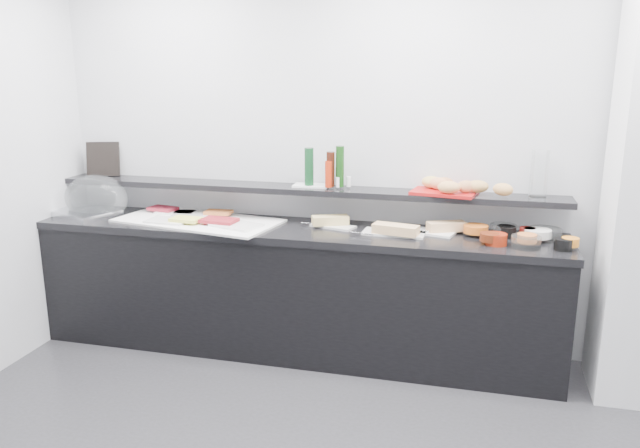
% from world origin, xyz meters
% --- Properties ---
extents(back_wall, '(5.00, 0.02, 2.70)m').
position_xyz_m(back_wall, '(0.00, 2.00, 1.35)').
color(back_wall, silver).
rests_on(back_wall, ground).
extents(buffet_cabinet, '(3.60, 0.60, 0.85)m').
position_xyz_m(buffet_cabinet, '(-0.70, 1.70, 0.42)').
color(buffet_cabinet, black).
rests_on(buffet_cabinet, ground).
extents(counter_top, '(3.62, 0.62, 0.05)m').
position_xyz_m(counter_top, '(-0.70, 1.70, 0.88)').
color(counter_top, black).
rests_on(counter_top, buffet_cabinet).
extents(wall_shelf, '(3.60, 0.25, 0.04)m').
position_xyz_m(wall_shelf, '(-0.70, 1.88, 1.13)').
color(wall_shelf, black).
rests_on(wall_shelf, back_wall).
extents(cloche_base, '(0.60, 0.50, 0.04)m').
position_xyz_m(cloche_base, '(-2.32, 1.67, 0.92)').
color(cloche_base, silver).
rests_on(cloche_base, counter_top).
extents(cloche_dome, '(0.51, 0.36, 0.34)m').
position_xyz_m(cloche_dome, '(-2.22, 1.72, 1.03)').
color(cloche_dome, silver).
rests_on(cloche_dome, cloche_base).
extents(linen_runner, '(1.22, 0.74, 0.01)m').
position_xyz_m(linen_runner, '(-1.40, 1.69, 0.91)').
color(linen_runner, white).
rests_on(linen_runner, counter_top).
extents(platter_meat_a, '(0.30, 0.22, 0.01)m').
position_xyz_m(platter_meat_a, '(-1.65, 1.85, 0.92)').
color(platter_meat_a, white).
rests_on(platter_meat_a, linen_runner).
extents(food_meat_a, '(0.22, 0.17, 0.02)m').
position_xyz_m(food_meat_a, '(-1.75, 1.84, 0.94)').
color(food_meat_a, maroon).
rests_on(food_meat_a, platter_meat_a).
extents(platter_salmon, '(0.37, 0.30, 0.01)m').
position_xyz_m(platter_salmon, '(-1.48, 1.82, 0.92)').
color(platter_salmon, silver).
rests_on(platter_salmon, linen_runner).
extents(food_salmon, '(0.20, 0.13, 0.02)m').
position_xyz_m(food_salmon, '(-1.31, 1.83, 0.94)').
color(food_salmon, '#D0672A').
rests_on(food_salmon, platter_salmon).
extents(platter_cheese, '(0.30, 0.21, 0.01)m').
position_xyz_m(platter_cheese, '(-1.58, 1.58, 0.92)').
color(platter_cheese, white).
rests_on(platter_cheese, linen_runner).
extents(food_cheese, '(0.22, 0.15, 0.02)m').
position_xyz_m(food_cheese, '(-1.44, 1.58, 0.94)').
color(food_cheese, '#F5F25F').
rests_on(food_cheese, platter_cheese).
extents(platter_meat_b, '(0.37, 0.31, 0.01)m').
position_xyz_m(platter_meat_b, '(-1.07, 1.58, 0.92)').
color(platter_meat_b, white).
rests_on(platter_meat_b, linen_runner).
extents(food_meat_b, '(0.25, 0.17, 0.02)m').
position_xyz_m(food_meat_b, '(-1.20, 1.60, 0.94)').
color(food_meat_b, maroon).
rests_on(food_meat_b, platter_meat_b).
extents(sandwich_plate_left, '(0.32, 0.21, 0.01)m').
position_xyz_m(sandwich_plate_left, '(-0.44, 1.77, 0.91)').
color(sandwich_plate_left, silver).
rests_on(sandwich_plate_left, counter_top).
extents(sandwich_food_left, '(0.26, 0.19, 0.06)m').
position_xyz_m(sandwich_food_left, '(-0.46, 1.78, 0.94)').
color(sandwich_food_left, '#D6BB70').
rests_on(sandwich_food_left, sandwich_plate_left).
extents(tongs_left, '(0.16, 0.01, 0.01)m').
position_xyz_m(tongs_left, '(-0.58, 1.76, 0.92)').
color(tongs_left, silver).
rests_on(tongs_left, sandwich_plate_left).
extents(sandwich_plate_mid, '(0.41, 0.19, 0.01)m').
position_xyz_m(sandwich_plate_mid, '(-0.01, 1.69, 0.91)').
color(sandwich_plate_mid, white).
rests_on(sandwich_plate_mid, counter_top).
extents(sandwich_food_mid, '(0.31, 0.16, 0.06)m').
position_xyz_m(sandwich_food_mid, '(0.00, 1.65, 0.94)').
color(sandwich_food_mid, '#DCAD73').
rests_on(sandwich_food_mid, sandwich_plate_mid).
extents(tongs_mid, '(0.16, 0.04, 0.01)m').
position_xyz_m(tongs_mid, '(-0.20, 1.59, 0.92)').
color(tongs_mid, '#B0B2B7').
rests_on(tongs_mid, sandwich_plate_mid).
extents(sandwich_plate_right, '(0.42, 0.26, 0.01)m').
position_xyz_m(sandwich_plate_right, '(0.18, 1.79, 0.91)').
color(sandwich_plate_right, white).
rests_on(sandwich_plate_right, counter_top).
extents(sandwich_food_right, '(0.27, 0.19, 0.06)m').
position_xyz_m(sandwich_food_right, '(0.32, 1.81, 0.94)').
color(sandwich_food_right, '#E0AD75').
rests_on(sandwich_food_right, sandwich_plate_right).
extents(tongs_right, '(0.16, 0.04, 0.01)m').
position_xyz_m(tongs_right, '(0.15, 1.75, 0.92)').
color(tongs_right, '#B2B6B9').
rests_on(tongs_right, sandwich_plate_right).
extents(bowl_glass_fruit, '(0.20, 0.20, 0.07)m').
position_xyz_m(bowl_glass_fruit, '(0.68, 1.84, 0.94)').
color(bowl_glass_fruit, white).
rests_on(bowl_glass_fruit, counter_top).
extents(fill_glass_fruit, '(0.18, 0.18, 0.05)m').
position_xyz_m(fill_glass_fruit, '(0.51, 1.77, 0.95)').
color(fill_glass_fruit, '#C55C1A').
rests_on(fill_glass_fruit, bowl_glass_fruit).
extents(bowl_black_jam, '(0.12, 0.12, 0.07)m').
position_xyz_m(bowl_black_jam, '(0.69, 1.80, 0.94)').
color(bowl_black_jam, black).
rests_on(bowl_black_jam, counter_top).
extents(fill_black_jam, '(0.13, 0.13, 0.05)m').
position_xyz_m(fill_black_jam, '(0.83, 1.79, 0.95)').
color(fill_black_jam, '#4F0D0B').
rests_on(fill_black_jam, bowl_black_jam).
extents(bowl_glass_cream, '(0.26, 0.26, 0.07)m').
position_xyz_m(bowl_glass_cream, '(0.93, 1.81, 0.94)').
color(bowl_glass_cream, white).
rests_on(bowl_glass_cream, counter_top).
extents(fill_glass_cream, '(0.18, 0.18, 0.05)m').
position_xyz_m(fill_glass_cream, '(0.88, 1.76, 0.95)').
color(fill_glass_cream, white).
rests_on(fill_glass_cream, bowl_glass_cream).
extents(bowl_red_jam, '(0.15, 0.15, 0.07)m').
position_xyz_m(bowl_red_jam, '(0.63, 1.60, 0.94)').
color(bowl_red_jam, maroon).
rests_on(bowl_red_jam, counter_top).
extents(fill_red_jam, '(0.15, 0.15, 0.05)m').
position_xyz_m(fill_red_jam, '(0.59, 1.59, 0.95)').
color(fill_red_jam, '#531D0B').
rests_on(fill_red_jam, bowl_red_jam).
extents(bowl_glass_salmon, '(0.22, 0.22, 0.07)m').
position_xyz_m(bowl_glass_salmon, '(0.80, 1.58, 0.94)').
color(bowl_glass_salmon, silver).
rests_on(bowl_glass_salmon, counter_top).
extents(fill_glass_salmon, '(0.15, 0.15, 0.05)m').
position_xyz_m(fill_glass_salmon, '(0.81, 1.62, 0.95)').
color(fill_glass_salmon, orange).
rests_on(fill_glass_salmon, bowl_glass_salmon).
extents(bowl_black_fruit, '(0.13, 0.13, 0.07)m').
position_xyz_m(bowl_black_fruit, '(1.01, 1.58, 0.94)').
color(bowl_black_fruit, black).
rests_on(bowl_black_fruit, counter_top).
extents(fill_black_fruit, '(0.11, 0.11, 0.05)m').
position_xyz_m(fill_black_fruit, '(1.06, 1.60, 0.95)').
color(fill_black_fruit, orange).
rests_on(fill_black_fruit, bowl_black_fruit).
extents(framed_print, '(0.25, 0.15, 0.26)m').
position_xyz_m(framed_print, '(-2.28, 1.93, 1.28)').
color(framed_print, black).
rests_on(framed_print, wall_shelf).
extents(print_art, '(0.20, 0.06, 0.22)m').
position_xyz_m(print_art, '(-2.27, 1.98, 1.28)').
color(print_art, beige).
rests_on(print_art, framed_print).
extents(condiment_tray, '(0.26, 0.17, 0.01)m').
position_xyz_m(condiment_tray, '(-0.63, 1.90, 1.16)').
color(condiment_tray, white).
rests_on(condiment_tray, wall_shelf).
extents(bottle_green_a, '(0.08, 0.08, 0.26)m').
position_xyz_m(bottle_green_a, '(-0.64, 1.88, 1.29)').
color(bottle_green_a, '#103C1C').
rests_on(bottle_green_a, condiment_tray).
extents(bottle_brown, '(0.07, 0.07, 0.24)m').
position_xyz_m(bottle_brown, '(-0.48, 1.87, 1.28)').
color(bottle_brown, black).
rests_on(bottle_brown, condiment_tray).
extents(bottle_green_b, '(0.07, 0.07, 0.28)m').
position_xyz_m(bottle_green_b, '(-0.42, 1.88, 1.30)').
color(bottle_green_b, '#123C10').
rests_on(bottle_green_b, condiment_tray).
extents(bottle_hot, '(0.05, 0.05, 0.18)m').
position_xyz_m(bottle_hot, '(-0.49, 1.84, 1.25)').
color(bottle_hot, red).
rests_on(bottle_hot, condiment_tray).
extents(shaker_salt, '(0.03, 0.03, 0.07)m').
position_xyz_m(shaker_salt, '(-0.36, 1.89, 1.20)').
color(shaker_salt, white).
rests_on(shaker_salt, condiment_tray).
extents(shaker_pepper, '(0.03, 0.03, 0.07)m').
position_xyz_m(shaker_pepper, '(-0.43, 1.86, 1.20)').
color(shaker_pepper, white).
rests_on(shaker_pepper, condiment_tray).
extents(bread_tray, '(0.45, 0.35, 0.02)m').
position_xyz_m(bread_tray, '(0.29, 1.88, 1.16)').
color(bread_tray, '#A71212').
rests_on(bread_tray, wall_shelf).
extents(bread_roll_nw, '(0.16, 0.12, 0.08)m').
position_xyz_m(bread_roll_nw, '(0.20, 1.94, 1.21)').
color(bread_roll_nw, gold).
rests_on(bread_roll_nw, bread_tray).
extents(bread_roll_n, '(0.14, 0.10, 0.08)m').
position_xyz_m(bread_roll_n, '(0.29, 1.92, 1.21)').
color(bread_roll_n, '#AE6D42').
rests_on(bread_roll_n, bread_tray).
extents(bread_roll_sw, '(0.15, 0.10, 0.08)m').
position_xyz_m(bread_roll_sw, '(0.32, 1.78, 1.21)').
color(bread_roll_sw, tan).
rests_on(bread_roll_sw, bread_tray).
extents(bread_roll_s, '(0.14, 0.12, 0.08)m').
position_xyz_m(bread_roll_s, '(0.43, 1.83, 1.21)').
color(bread_roll_s, '#BE7A48').
rests_on(bread_roll_s, bread_tray).
extents(bread_roll_se, '(0.15, 0.13, 0.08)m').
position_xyz_m(bread_roll_se, '(0.66, 1.79, 1.21)').
color(bread_roll_se, tan).
rests_on(bread_roll_se, bread_tray).
extents(bread_roll_midw, '(0.14, 0.11, 0.08)m').
position_xyz_m(bread_roll_midw, '(0.25, 1.90, 1.21)').
color(bread_roll_midw, '#CC7F4D').
rests_on(bread_roll_midw, bread_tray).
extents(bread_roll_mide, '(0.16, 0.12, 0.08)m').
position_xyz_m(bread_roll_mide, '(0.50, 1.85, 1.21)').
color(bread_roll_mide, '#BC8A47').
rests_on(bread_roll_mide, bread_tray).
extents(carafe, '(0.13, 0.13, 0.30)m').
position_xyz_m(carafe, '(0.88, 1.91, 1.30)').
color(carafe, silver).
rests_on(carafe, wall_shelf).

